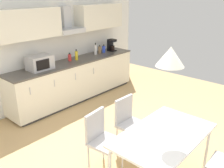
{
  "coord_description": "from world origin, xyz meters",
  "views": [
    {
      "loc": [
        -2.48,
        -1.77,
        2.4
      ],
      "look_at": [
        0.28,
        0.68,
        1.0
      ],
      "focal_mm": 40.0,
      "sensor_mm": 36.0,
      "label": 1
    }
  ],
  "objects_px": {
    "chair_far_left": "(101,136)",
    "bottle_yellow": "(76,55)",
    "bottle_red": "(70,57)",
    "microwave": "(40,63)",
    "chair_far_right": "(129,119)",
    "bottle_brown": "(100,50)",
    "bottle_blue": "(104,49)",
    "coffee_maker": "(111,45)",
    "pendant_lamp": "(170,57)",
    "dining_table": "(164,137)",
    "bottle_white": "(96,50)"
  },
  "relations": [
    {
      "from": "bottle_blue",
      "to": "chair_far_right",
      "type": "xyz_separation_m",
      "value": [
        -1.77,
        -2.19,
        -0.47
      ]
    },
    {
      "from": "bottle_yellow",
      "to": "bottle_brown",
      "type": "height_order",
      "value": "bottle_yellow"
    },
    {
      "from": "bottle_blue",
      "to": "coffee_maker",
      "type": "bearing_deg",
      "value": -2.62
    },
    {
      "from": "bottle_yellow",
      "to": "chair_far_left",
      "type": "bearing_deg",
      "value": -124.02
    },
    {
      "from": "coffee_maker",
      "to": "bottle_blue",
      "type": "height_order",
      "value": "coffee_maker"
    },
    {
      "from": "microwave",
      "to": "bottle_blue",
      "type": "xyz_separation_m",
      "value": [
        1.88,
        0.04,
        -0.05
      ]
    },
    {
      "from": "bottle_brown",
      "to": "bottle_blue",
      "type": "bearing_deg",
      "value": -5.43
    },
    {
      "from": "chair_far_left",
      "to": "chair_far_right",
      "type": "xyz_separation_m",
      "value": [
        0.62,
        0.0,
        0.0
      ]
    },
    {
      "from": "coffee_maker",
      "to": "bottle_blue",
      "type": "xyz_separation_m",
      "value": [
        -0.27,
        0.01,
        -0.06
      ]
    },
    {
      "from": "bottle_blue",
      "to": "dining_table",
      "type": "bearing_deg",
      "value": -124.86
    },
    {
      "from": "bottle_yellow",
      "to": "pendant_lamp",
      "type": "height_order",
      "value": "pendant_lamp"
    },
    {
      "from": "microwave",
      "to": "bottle_yellow",
      "type": "xyz_separation_m",
      "value": [
        0.96,
        0.01,
        -0.04
      ]
    },
    {
      "from": "chair_far_right",
      "to": "pendant_lamp",
      "type": "bearing_deg",
      "value": -111.21
    },
    {
      "from": "bottle_red",
      "to": "bottle_brown",
      "type": "height_order",
      "value": "bottle_brown"
    },
    {
      "from": "pendant_lamp",
      "to": "microwave",
      "type": "bearing_deg",
      "value": 86.25
    },
    {
      "from": "coffee_maker",
      "to": "chair_far_left",
      "type": "height_order",
      "value": "coffee_maker"
    },
    {
      "from": "bottle_yellow",
      "to": "coffee_maker",
      "type": "bearing_deg",
      "value": 0.78
    },
    {
      "from": "bottle_brown",
      "to": "chair_far_left",
      "type": "bearing_deg",
      "value": -135.59
    },
    {
      "from": "bottle_red",
      "to": "bottle_blue",
      "type": "relative_size",
      "value": 0.93
    },
    {
      "from": "bottle_yellow",
      "to": "bottle_red",
      "type": "bearing_deg",
      "value": 165.69
    },
    {
      "from": "microwave",
      "to": "dining_table",
      "type": "bearing_deg",
      "value": -93.75
    },
    {
      "from": "bottle_yellow",
      "to": "bottle_brown",
      "type": "xyz_separation_m",
      "value": [
        0.79,
        0.04,
        -0.01
      ]
    },
    {
      "from": "bottle_brown",
      "to": "pendant_lamp",
      "type": "height_order",
      "value": "pendant_lamp"
    },
    {
      "from": "bottle_blue",
      "to": "pendant_lamp",
      "type": "bearing_deg",
      "value": -124.86
    },
    {
      "from": "bottle_yellow",
      "to": "bottle_red",
      "type": "height_order",
      "value": "bottle_yellow"
    },
    {
      "from": "bottle_red",
      "to": "bottle_white",
      "type": "height_order",
      "value": "bottle_white"
    },
    {
      "from": "dining_table",
      "to": "pendant_lamp",
      "type": "height_order",
      "value": "pendant_lamp"
    },
    {
      "from": "bottle_brown",
      "to": "bottle_blue",
      "type": "xyz_separation_m",
      "value": [
        0.13,
        -0.01,
        -0.0
      ]
    },
    {
      "from": "microwave",
      "to": "bottle_white",
      "type": "relative_size",
      "value": 1.69
    },
    {
      "from": "coffee_maker",
      "to": "bottle_white",
      "type": "distance_m",
      "value": 0.55
    },
    {
      "from": "microwave",
      "to": "dining_table",
      "type": "distance_m",
      "value": 2.96
    },
    {
      "from": "microwave",
      "to": "bottle_yellow",
      "type": "height_order",
      "value": "microwave"
    },
    {
      "from": "bottle_blue",
      "to": "dining_table",
      "type": "xyz_separation_m",
      "value": [
        -2.07,
        -2.97,
        -0.31
      ]
    },
    {
      "from": "dining_table",
      "to": "chair_far_right",
      "type": "relative_size",
      "value": 1.55
    },
    {
      "from": "microwave",
      "to": "bottle_white",
      "type": "bearing_deg",
      "value": 1.66
    },
    {
      "from": "bottle_red",
      "to": "bottle_brown",
      "type": "distance_m",
      "value": 0.95
    },
    {
      "from": "bottle_blue",
      "to": "bottle_white",
      "type": "relative_size",
      "value": 0.7
    },
    {
      "from": "bottle_brown",
      "to": "bottle_blue",
      "type": "relative_size",
      "value": 1.05
    },
    {
      "from": "dining_table",
      "to": "pendant_lamp",
      "type": "bearing_deg",
      "value": 180.0
    },
    {
      "from": "chair_far_left",
      "to": "pendant_lamp",
      "type": "relative_size",
      "value": 2.72
    },
    {
      "from": "chair_far_left",
      "to": "bottle_yellow",
      "type": "bearing_deg",
      "value": 55.98
    },
    {
      "from": "coffee_maker",
      "to": "bottle_yellow",
      "type": "bearing_deg",
      "value": -179.22
    },
    {
      "from": "microwave",
      "to": "chair_far_right",
      "type": "distance_m",
      "value": 2.22
    },
    {
      "from": "coffee_maker",
      "to": "bottle_white",
      "type": "xyz_separation_m",
      "value": [
        -0.55,
        0.02,
        -0.03
      ]
    },
    {
      "from": "pendant_lamp",
      "to": "bottle_red",
      "type": "bearing_deg",
      "value": 71.75
    },
    {
      "from": "dining_table",
      "to": "chair_far_right",
      "type": "xyz_separation_m",
      "value": [
        0.3,
        0.78,
        -0.16
      ]
    },
    {
      "from": "microwave",
      "to": "chair_far_right",
      "type": "xyz_separation_m",
      "value": [
        0.11,
        -2.15,
        -0.52
      ]
    },
    {
      "from": "bottle_red",
      "to": "bottle_blue",
      "type": "xyz_separation_m",
      "value": [
        1.09,
        -0.01,
        0.01
      ]
    },
    {
      "from": "microwave",
      "to": "coffee_maker",
      "type": "distance_m",
      "value": 2.15
    },
    {
      "from": "dining_table",
      "to": "bottle_brown",
      "type": "bearing_deg",
      "value": 57.04
    }
  ]
}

